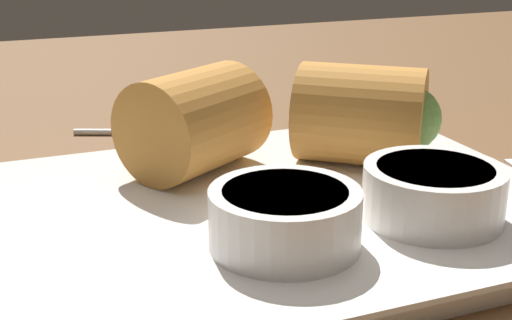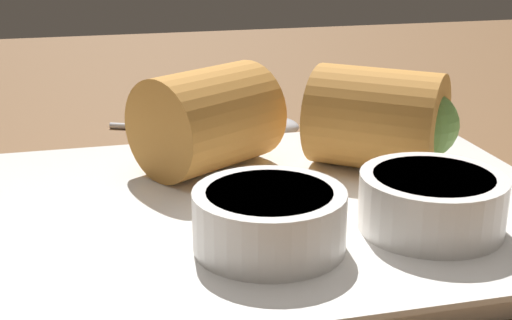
{
  "view_description": "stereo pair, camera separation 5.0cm",
  "coord_description": "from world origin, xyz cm",
  "px_view_note": "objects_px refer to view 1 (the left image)",
  "views": [
    {
      "loc": [
        10.89,
        34.84,
        18.81
      ],
      "look_at": [
        -2.73,
        0.65,
        6.05
      ],
      "focal_mm": 50.0,
      "sensor_mm": 36.0,
      "label": 1
    },
    {
      "loc": [
        6.12,
        36.37,
        18.81
      ],
      "look_at": [
        -2.73,
        0.65,
        6.05
      ],
      "focal_mm": 50.0,
      "sensor_mm": 36.0,
      "label": 2
    }
  ],
  "objects_px": {
    "dipping_bowl_near": "(285,216)",
    "dipping_bowl_far": "(433,191)",
    "serving_plate": "(256,215)",
    "spoon": "(231,127)"
  },
  "relations": [
    {
      "from": "dipping_bowl_far",
      "to": "spoon",
      "type": "xyz_separation_m",
      "value": [
        0.03,
        -0.23,
        -0.02
      ]
    },
    {
      "from": "serving_plate",
      "to": "spoon",
      "type": "height_order",
      "value": "same"
    },
    {
      "from": "serving_plate",
      "to": "dipping_bowl_near",
      "type": "height_order",
      "value": "dipping_bowl_near"
    },
    {
      "from": "dipping_bowl_near",
      "to": "dipping_bowl_far",
      "type": "xyz_separation_m",
      "value": [
        -0.09,
        -0.0,
        0.0
      ]
    },
    {
      "from": "serving_plate",
      "to": "dipping_bowl_near",
      "type": "bearing_deg",
      "value": 82.62
    },
    {
      "from": "serving_plate",
      "to": "dipping_bowl_far",
      "type": "bearing_deg",
      "value": 145.41
    },
    {
      "from": "serving_plate",
      "to": "dipping_bowl_far",
      "type": "height_order",
      "value": "dipping_bowl_far"
    },
    {
      "from": "serving_plate",
      "to": "spoon",
      "type": "bearing_deg",
      "value": -105.34
    },
    {
      "from": "serving_plate",
      "to": "dipping_bowl_far",
      "type": "xyz_separation_m",
      "value": [
        -0.08,
        0.05,
        0.02
      ]
    },
    {
      "from": "dipping_bowl_far",
      "to": "spoon",
      "type": "relative_size",
      "value": 0.49
    }
  ]
}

